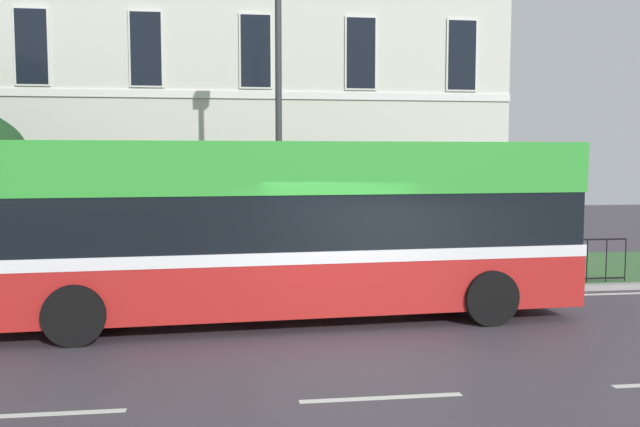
{
  "coord_description": "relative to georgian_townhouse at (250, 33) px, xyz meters",
  "views": [
    {
      "loc": [
        -1.82,
        -9.7,
        2.93
      ],
      "look_at": [
        0.09,
        4.38,
        1.72
      ],
      "focal_mm": 38.59,
      "sensor_mm": 36.0,
      "label": 1
    }
  ],
  "objects": [
    {
      "name": "street_lamp_post",
      "position": [
        0.27,
        -8.88,
        -2.84
      ],
      "size": [
        0.36,
        0.24,
        7.07
      ],
      "color": "#333338",
      "rests_on": "ground_plane"
    },
    {
      "name": "ground_plane",
      "position": [
        1.0,
        -12.91,
        -7.01
      ],
      "size": [
        60.0,
        56.0,
        0.18
      ],
      "color": "#453D47"
    },
    {
      "name": "single_decker_bus",
      "position": [
        0.19,
        -11.29,
        -5.33
      ],
      "size": [
        10.51,
        3.12,
        3.15
      ],
      "rotation": [
        0.0,
        0.0,
        0.05
      ],
      "color": "red",
      "rests_on": "ground_plane"
    },
    {
      "name": "georgian_townhouse",
      "position": [
        0.0,
        0.0,
        0.0
      ],
      "size": [
        15.0,
        8.59,
        13.68
      ],
      "color": "silver",
      "rests_on": "ground_plane"
    },
    {
      "name": "iron_verge_railing",
      "position": [
        -0.0,
        -9.36,
        -6.37
      ],
      "size": [
        15.94,
        0.04,
        0.97
      ],
      "color": "black",
      "rests_on": "ground_plane"
    }
  ]
}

